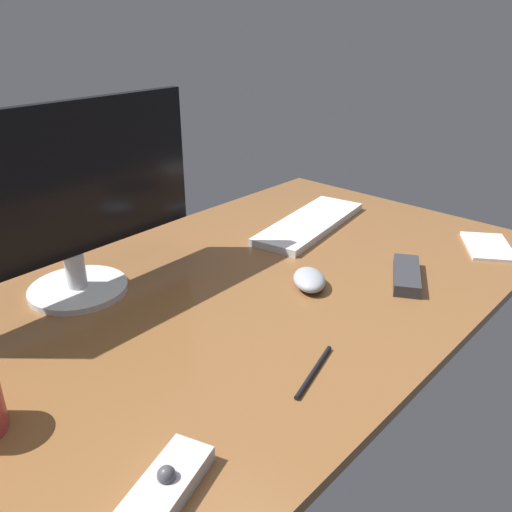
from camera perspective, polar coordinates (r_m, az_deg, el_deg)
desk at (r=113.50cm, az=-0.51°, el=-3.57°), size 140.00×84.00×2.00cm
monitor at (r=108.67cm, az=-19.99°, el=5.76°), size 59.52×20.13×38.36cm
keyboard at (r=144.08cm, az=5.85°, el=3.54°), size 41.88×19.78×1.93cm
computer_mouse at (r=111.88cm, az=5.77°, el=-2.55°), size 11.82×11.92×3.54cm
media_remote at (r=68.96cm, az=-10.75°, el=-24.41°), size 19.49×11.30×3.90cm
tv_remote at (r=118.82cm, az=15.92°, el=-1.99°), size 16.90×12.63×2.58cm
notepad at (r=142.45cm, az=23.74°, el=0.95°), size 19.48×17.67×0.72cm
pen at (r=87.59cm, az=6.27°, el=-12.25°), size 14.35×4.75×0.80cm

